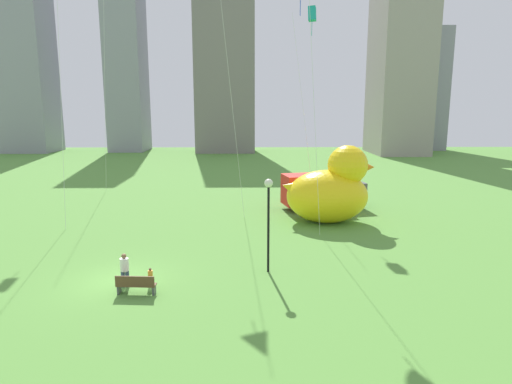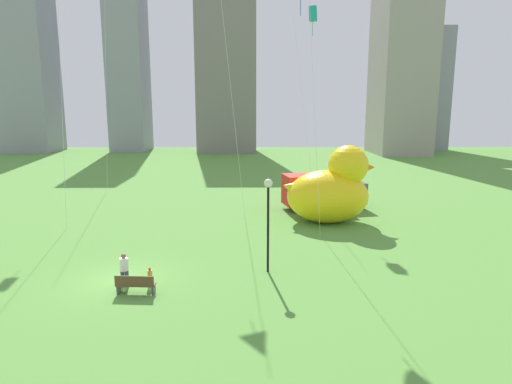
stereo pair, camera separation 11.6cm
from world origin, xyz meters
The scene contains 9 objects.
ground_plane centered at (0.00, 0.00, 0.00)m, with size 140.00×140.00×0.00m, color #58933C.
park_bench centered at (1.18, -1.60, 0.48)m, with size 1.77×0.56×0.90m.
person_adult centered at (0.47, -0.73, 0.89)m, with size 0.39×0.39×1.61m.
person_child centered at (1.64, -0.74, 0.50)m, with size 0.22×0.22×0.91m.
giant_inflatable_duck centered at (12.02, 10.82, 2.35)m, with size 6.68×4.28×5.53m.
lamppost centered at (7.16, 1.10, 3.47)m, with size 0.42×0.42×4.75m.
box_truck centered at (12.05, 15.04, 1.46)m, with size 6.91×3.66×2.85m.
city_skyline centered at (5.98, 61.37, 15.40)m, with size 81.86×17.56×33.78m.
kite_teal centered at (11.34, 17.75, 15.43)m, with size 2.03×2.08×16.15m.
Camera 1 is at (6.22, -20.24, 8.23)m, focal length 31.27 mm.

